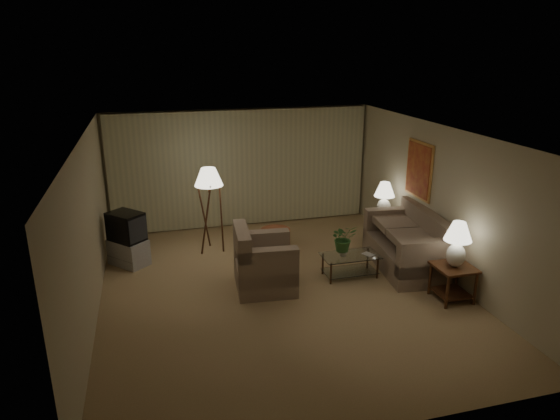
% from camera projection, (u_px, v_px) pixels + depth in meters
% --- Properties ---
extents(ground, '(7.00, 7.00, 0.00)m').
position_uv_depth(ground, '(281.00, 289.00, 8.66)').
color(ground, tan).
rests_on(ground, ground).
extents(room_shell, '(6.04, 7.02, 2.72)m').
position_uv_depth(room_shell, '(261.00, 171.00, 9.50)').
color(room_shell, '#BFB593').
rests_on(room_shell, ground).
extents(sofa, '(2.20, 1.42, 0.88)m').
position_uv_depth(sofa, '(405.00, 246.00, 9.38)').
color(sofa, gray).
rests_on(sofa, ground).
extents(armchair, '(1.22, 1.17, 0.88)m').
position_uv_depth(armchair, '(265.00, 264.00, 8.59)').
color(armchair, gray).
rests_on(armchair, ground).
extents(side_table_near, '(0.61, 0.61, 0.60)m').
position_uv_depth(side_table_near, '(453.00, 276.00, 8.19)').
color(side_table_near, '#361A0E').
rests_on(side_table_near, ground).
extents(side_table_far, '(0.51, 0.43, 0.60)m').
position_uv_depth(side_table_far, '(382.00, 225.00, 10.58)').
color(side_table_far, '#361A0E').
rests_on(side_table_far, ground).
extents(table_lamp_near, '(0.44, 0.44, 0.77)m').
position_uv_depth(table_lamp_near, '(457.00, 240.00, 7.99)').
color(table_lamp_near, white).
rests_on(table_lamp_near, side_table_near).
extents(table_lamp_far, '(0.43, 0.43, 0.74)m').
position_uv_depth(table_lamp_far, '(384.00, 196.00, 10.38)').
color(table_lamp_far, white).
rests_on(table_lamp_far, side_table_far).
extents(coffee_table, '(1.03, 0.56, 0.41)m').
position_uv_depth(coffee_table, '(350.00, 262.00, 9.06)').
color(coffee_table, silver).
rests_on(coffee_table, ground).
extents(tv_cabinet, '(1.18, 1.18, 0.50)m').
position_uv_depth(tv_cabinet, '(129.00, 252.00, 9.57)').
color(tv_cabinet, '#B1B0B3').
rests_on(tv_cabinet, ground).
extents(crt_tv, '(1.09, 1.09, 0.55)m').
position_uv_depth(crt_tv, '(126.00, 227.00, 9.41)').
color(crt_tv, black).
rests_on(crt_tv, tv_cabinet).
extents(floor_lamp, '(0.57, 0.57, 1.74)m').
position_uv_depth(floor_lamp, '(210.00, 208.00, 10.01)').
color(floor_lamp, '#361A0E').
rests_on(floor_lamp, ground).
extents(ottoman, '(0.79, 0.79, 0.41)m').
position_uv_depth(ottoman, '(276.00, 238.00, 10.37)').
color(ottoman, '#A04C36').
rests_on(ottoman, ground).
extents(vase, '(0.20, 0.20, 0.15)m').
position_uv_depth(vase, '(343.00, 252.00, 8.96)').
color(vase, white).
rests_on(vase, coffee_table).
extents(flowers, '(0.46, 0.40, 0.50)m').
position_uv_depth(flowers, '(344.00, 235.00, 8.86)').
color(flowers, '#387032').
rests_on(flowers, vase).
extents(book, '(0.23, 0.25, 0.02)m').
position_uv_depth(book, '(365.00, 255.00, 8.99)').
color(book, olive).
rests_on(book, coffee_table).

